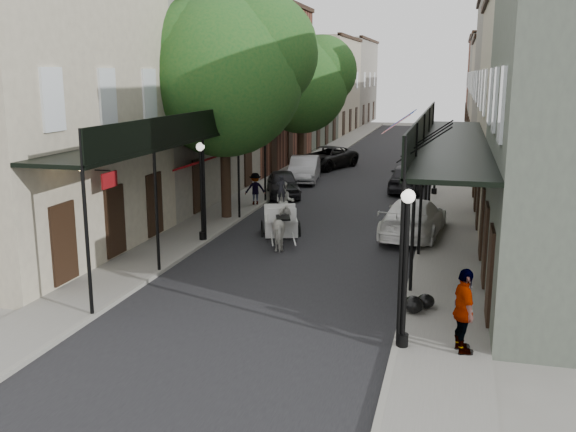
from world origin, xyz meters
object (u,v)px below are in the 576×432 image
Objects in this scene: tree_far at (307,81)px; pedestrian_walking at (284,202)px; carriage at (280,209)px; car_right_near at (413,218)px; lamppost_right_near at (405,267)px; pedestrian_sidewalk_right at (464,311)px; car_right_far at (407,177)px; car_left_mid at (304,169)px; car_left_far at (326,158)px; lamppost_right_far at (436,157)px; tree_near at (234,70)px; lamppost_left at (202,190)px; horse at (283,228)px; pedestrian_sidewalk_left at (255,189)px; car_left_near at (283,184)px.

tree_far reaches higher than pedestrian_walking.
carriage is 5.30m from car_right_near.
pedestrian_sidewalk_right is (1.34, 0.00, -0.94)m from lamppost_right_near.
carriage is 1.27× the size of pedestrian_sidewalk_right.
car_right_far is at bearing 46.22° from pedestrian_walking.
car_left_far is at bearing 80.59° from car_left_mid.
car_left_far is 9.61m from car_right_far.
lamppost_right_near is 0.69× the size of car_left_far.
pedestrian_walking reaches higher than car_right_near.
lamppost_right_far is 9.96m from pedestrian_walking.
lamppost_right_near reaches higher than car_left_far.
car_left_far is at bearing 70.52° from tree_far.
pedestrian_walking is (-0.36, 2.00, -0.09)m from carriage.
car_left_mid is at bearing 86.78° from tree_near.
lamppost_left reaches higher than car_left_mid.
carriage is at bearing -90.00° from horse.
car_left_far is at bearing 104.81° from lamppost_right_near.
tree_far reaches higher than car_left_mid.
horse is at bearing -90.00° from carriage.
carriage is at bearing -80.73° from tree_far.
horse is (-5.02, 8.00, -1.30)m from lamppost_right_near.
car_right_far is at bearing -162.08° from pedestrian_sidewalk_left.
car_right_near is at bearing -8.59° from tree_near.
pedestrian_walking is at bearing -93.58° from horse.
tree_near reaches higher than car_right_near.
lamppost_left is at bearing 34.80° from pedestrian_sidewalk_right.
car_left_near is at bearing -70.06° from car_left_far.
car_left_mid is (-0.00, 4.88, 0.08)m from car_left_near.
lamppost_right_near is 0.81× the size of car_right_far.
pedestrian_walking reaches higher than horse.
horse is 7.71m from pedestrian_sidewalk_left.
lamppost_right_far is at bearing -87.69° from car_right_near.
tree_far is 4.85× the size of horse.
car_left_near is at bearing -125.11° from pedestrian_sidewalk_left.
lamppost_left is 1.88× the size of pedestrian_sidewalk_right.
pedestrian_walking is at bearing 62.36° from car_right_far.
tree_near reaches higher than carriage.
tree_near is 5.45× the size of pedestrian_walking.
car_left_near is at bearing 84.07° from tree_near.
pedestrian_sidewalk_right is (7.08, -10.22, 0.14)m from carriage.
tree_near is 2.42× the size of car_left_near.
pedestrian_sidewalk_right is (7.44, -12.22, 0.22)m from pedestrian_walking.
lamppost_left is 12.48m from pedestrian_sidewalk_right.
lamppost_right_far reaches higher than car_right_far.
car_left_far is at bearing 131.59° from lamppost_right_far.
pedestrian_walking reaches higher than car_left_far.
car_left_near is (-1.96, 7.71, -0.30)m from carriage.
lamppost_left is (0.15, -18.18, -3.79)m from tree_far.
pedestrian_sidewalk_left reaches higher than car_left_mid.
tree_near is 2.60× the size of lamppost_right_far.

